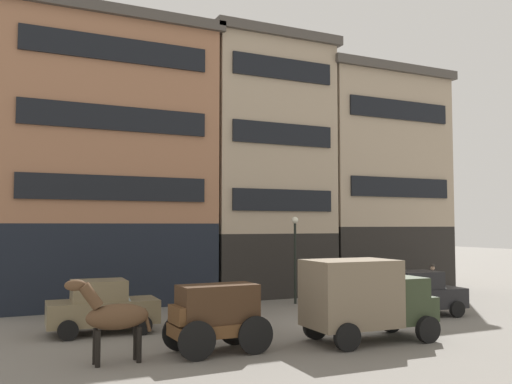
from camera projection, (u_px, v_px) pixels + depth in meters
name	position (u px, v px, depth m)	size (l,w,h in m)	color
ground_plane	(354.00, 324.00, 20.79)	(120.00, 120.00, 0.00)	slate
building_far_left	(104.00, 161.00, 27.25)	(10.35, 6.49, 13.67)	black
building_center_left	(258.00, 166.00, 30.86)	(7.19, 6.49, 13.94)	black
building_center_right	(368.00, 179.00, 34.05)	(8.59, 6.49, 13.01)	black
cargo_wagon	(216.00, 313.00, 16.17)	(2.94, 1.57, 1.98)	brown
draft_horse	(114.00, 316.00, 14.91)	(2.35, 0.64, 2.30)	#513823
delivery_truck_near	(366.00, 297.00, 17.77)	(4.41, 2.25, 2.62)	#2D3823
sedan_dark	(102.00, 307.00, 19.05)	(3.76, 1.98, 1.83)	#7A6B4C
sedan_light	(418.00, 294.00, 22.69)	(3.84, 2.15, 1.83)	black
pedestrian_officer	(433.00, 280.00, 27.32)	(0.48, 0.48, 1.79)	#38332D
streetlamp_curbside	(295.00, 247.00, 26.32)	(0.32, 0.32, 4.12)	black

